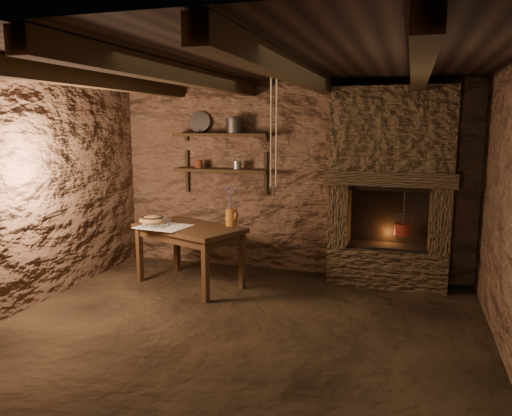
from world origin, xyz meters
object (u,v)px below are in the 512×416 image
(stoneware_jug, at_px, (231,209))
(iron_stockpot, at_px, (235,127))
(work_table, at_px, (190,253))
(red_pot, at_px, (403,229))
(wooden_bowl, at_px, (152,220))

(stoneware_jug, relative_size, iron_stockpot, 2.09)
(work_table, height_order, stoneware_jug, stoneware_jug)
(iron_stockpot, bearing_deg, red_pot, -3.29)
(wooden_bowl, height_order, red_pot, red_pot)
(work_table, distance_m, stoneware_jug, 0.72)
(iron_stockpot, bearing_deg, work_table, -110.76)
(work_table, bearing_deg, red_pot, 38.10)
(work_table, relative_size, stoneware_jug, 3.14)
(iron_stockpot, bearing_deg, stoneware_jug, -74.73)
(work_table, relative_size, wooden_bowl, 4.51)
(work_table, relative_size, iron_stockpot, 6.56)
(work_table, height_order, red_pot, red_pot)
(stoneware_jug, distance_m, iron_stockpot, 1.14)
(work_table, distance_m, red_pot, 2.49)
(wooden_bowl, distance_m, red_pot, 2.94)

